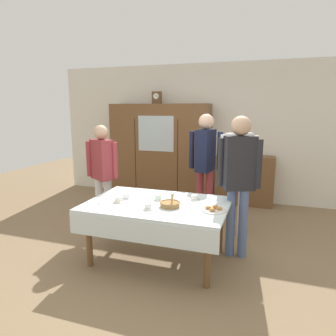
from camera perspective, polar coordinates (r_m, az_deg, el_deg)
The scene contains 21 objects.
ground_plane at distance 4.12m, azimuth -0.92°, elevation -15.32°, with size 12.00×12.00×0.00m, color #846B4C.
back_wall at distance 6.27m, azimuth 7.19°, elevation 6.59°, with size 6.40×0.10×2.70m, color silver.
dining_table at distance 3.67m, azimuth -2.19°, elevation -8.01°, with size 1.68×1.12×0.72m.
wall_cabinet at distance 6.27m, azimuth -1.54°, elevation 3.10°, with size 2.04×0.46×1.92m.
mantel_clock at distance 6.23m, azimuth -2.09°, elevation 13.01°, with size 0.18×0.11×0.24m.
bookshelf_low at distance 6.05m, azimuth 14.10°, elevation -2.22°, with size 1.09×0.35×0.95m.
book_stack at distance 5.96m, azimuth 14.33°, elevation 2.71°, with size 0.15×0.21×0.10m.
tea_cup_far_right at distance 3.74m, azimuth -9.38°, elevation -5.89°, with size 0.13×0.13×0.06m.
tea_cup_near_left at distance 3.45m, azimuth -3.77°, elevation -7.21°, with size 0.13×0.13×0.06m.
tea_cup_far_left at distance 3.78m, azimuth -1.86°, elevation -5.55°, with size 0.13×0.13×0.06m.
tea_cup_near_right at distance 3.80m, azimuth 5.01°, elevation -5.49°, with size 0.13×0.13×0.06m.
tea_cup_back_edge at distance 3.87m, azimuth -7.81°, elevation -5.27°, with size 0.13×0.13×0.06m.
bread_basket at distance 3.52m, azimuth 0.38°, elevation -6.73°, with size 0.24×0.24×0.16m.
pastry_plate at distance 3.43m, azimuth 8.53°, elevation -7.66°, with size 0.28×0.28×0.05m.
spoon_near_left at distance 3.87m, azimuth -11.55°, elevation -5.75°, with size 0.12×0.02×0.01m.
spoon_mid_right at distance 3.71m, azimuth -13.10°, elevation -6.58°, with size 0.12×0.02×0.01m.
spoon_front_edge at distance 4.06m, azimuth -4.61°, elevation -4.76°, with size 0.12×0.02×0.01m.
person_behind_table_right at distance 4.43m, azimuth 12.97°, elevation 0.76°, with size 0.52×0.41×1.73m.
person_beside_shelf at distance 4.66m, azimuth -12.20°, elevation 0.12°, with size 0.52×0.35×1.59m.
person_by_cabinet at distance 3.76m, azimuth 13.13°, elevation -0.83°, with size 0.52×0.33×1.75m.
person_near_right_end at distance 4.78m, azimuth 6.99°, elevation 1.89°, with size 0.52×0.39×1.75m.
Camera 1 is at (1.23, -3.48, 1.83)m, focal length 32.62 mm.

